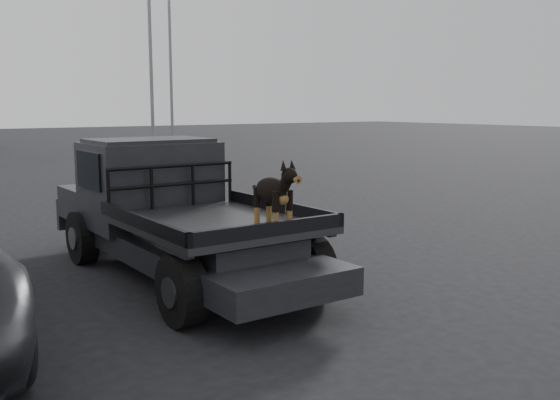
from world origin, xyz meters
TOP-DOWN VIEW (x-y plane):
  - ground at (0.00, 0.00)m, footprint 120.00×120.00m
  - flatbed_ute at (0.24, 1.57)m, footprint 2.00×5.40m
  - ute_cab at (0.24, 2.52)m, footprint 1.72×1.30m
  - headache_rack at (0.24, 1.77)m, footprint 1.80×0.08m
  - dog at (0.47, -0.26)m, footprint 0.32×0.60m
  - floodlight_far at (13.33, 29.37)m, footprint 1.08×0.28m

SIDE VIEW (x-z plane):
  - ground at x=0.00m, z-range 0.00..0.00m
  - flatbed_ute at x=0.24m, z-range 0.00..0.92m
  - headache_rack at x=0.24m, z-range 0.92..1.47m
  - dog at x=0.47m, z-range 0.92..1.66m
  - ute_cab at x=0.24m, z-range 0.92..1.80m
  - floodlight_far at x=13.33m, z-range 0.61..16.00m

